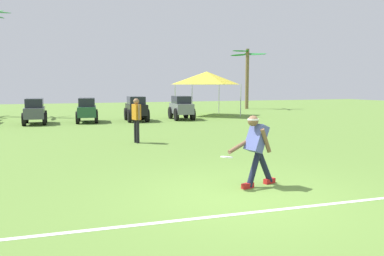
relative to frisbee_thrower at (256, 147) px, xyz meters
name	(u,v)px	position (x,y,z in m)	size (l,w,h in m)	color
ground_plane	(246,197)	(-0.53, -0.55, -0.80)	(80.00, 80.00, 0.00)	olive
field_line_paint	(270,210)	(-0.53, -1.36, -0.79)	(20.53, 0.10, 0.01)	white
frisbee_thrower	(256,147)	(0.00, 0.00, 0.00)	(1.13, 0.47, 1.42)	#191E38
frisbee_in_flight	(227,157)	(-0.63, 0.03, -0.17)	(0.34, 0.34, 0.06)	white
teammate_near_sideline	(136,116)	(-0.98, 6.51, 0.14)	(0.27, 0.50, 1.56)	black
parked_car_slot_a	(35,110)	(-4.58, 14.96, -0.08)	(1.17, 2.41, 1.34)	#474C51
parked_car_slot_b	(87,109)	(-1.92, 15.02, -0.08)	(1.37, 2.48, 1.34)	#235133
parked_car_slot_c	(136,108)	(0.78, 14.74, -0.06)	(1.31, 2.41, 1.40)	black
parked_car_slot_d	(181,107)	(3.51, 14.80, -0.06)	(1.36, 2.43, 1.40)	slate
palm_tree_right_of_centre	(247,72)	(12.40, 22.86, 2.45)	(3.42, 3.38, 5.21)	brown
event_tent	(207,78)	(6.07, 16.97, 1.73)	(3.55, 3.55, 2.96)	#B2B5BA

